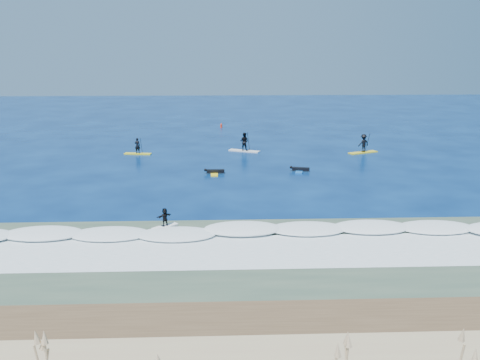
{
  "coord_description": "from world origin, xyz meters",
  "views": [
    {
      "loc": [
        -0.4,
        -40.73,
        11.18
      ],
      "look_at": [
        1.26,
        0.73,
        0.6
      ],
      "focal_mm": 40.0,
      "sensor_mm": 36.0,
      "label": 1
    }
  ],
  "objects_px": {
    "prone_paddler_far": "(300,170)",
    "marker_buoy": "(221,126)",
    "sup_paddler_center": "(244,143)",
    "prone_paddler_near": "(214,172)",
    "wave_surfer": "(165,219)",
    "sup_paddler_left": "(138,148)",
    "sup_paddler_right": "(363,144)"
  },
  "relations": [
    {
      "from": "sup_paddler_center",
      "to": "marker_buoy",
      "type": "bearing_deg",
      "value": 122.69
    },
    {
      "from": "sup_paddler_left",
      "to": "prone_paddler_near",
      "type": "xyz_separation_m",
      "value": [
        8.07,
        -8.98,
        -0.45
      ]
    },
    {
      "from": "sup_paddler_center",
      "to": "prone_paddler_far",
      "type": "distance_m",
      "value": 10.56
    },
    {
      "from": "marker_buoy",
      "to": "sup_paddler_left",
      "type": "bearing_deg",
      "value": -116.37
    },
    {
      "from": "sup_paddler_left",
      "to": "sup_paddler_center",
      "type": "xyz_separation_m",
      "value": [
        11.2,
        1.09,
        0.27
      ]
    },
    {
      "from": "wave_surfer",
      "to": "prone_paddler_far",
      "type": "bearing_deg",
      "value": 14.94
    },
    {
      "from": "sup_paddler_center",
      "to": "sup_paddler_right",
      "type": "distance_m",
      "value": 12.61
    },
    {
      "from": "sup_paddler_center",
      "to": "prone_paddler_near",
      "type": "distance_m",
      "value": 10.57
    },
    {
      "from": "sup_paddler_left",
      "to": "sup_paddler_center",
      "type": "relative_size",
      "value": 0.85
    },
    {
      "from": "prone_paddler_far",
      "to": "wave_surfer",
      "type": "relative_size",
      "value": 1.46
    },
    {
      "from": "sup_paddler_center",
      "to": "sup_paddler_right",
      "type": "height_order",
      "value": "sup_paddler_center"
    },
    {
      "from": "prone_paddler_near",
      "to": "wave_surfer",
      "type": "relative_size",
      "value": 1.44
    },
    {
      "from": "sup_paddler_right",
      "to": "wave_surfer",
      "type": "distance_m",
      "value": 29.92
    },
    {
      "from": "prone_paddler_far",
      "to": "marker_buoy",
      "type": "bearing_deg",
      "value": 27.79
    },
    {
      "from": "prone_paddler_far",
      "to": "marker_buoy",
      "type": "distance_m",
      "value": 27.12
    },
    {
      "from": "sup_paddler_left",
      "to": "sup_paddler_right",
      "type": "distance_m",
      "value": 23.74
    },
    {
      "from": "sup_paddler_center",
      "to": "prone_paddler_near",
      "type": "height_order",
      "value": "sup_paddler_center"
    },
    {
      "from": "sup_paddler_right",
      "to": "sup_paddler_center",
      "type": "bearing_deg",
      "value": 150.44
    },
    {
      "from": "prone_paddler_far",
      "to": "marker_buoy",
      "type": "height_order",
      "value": "marker_buoy"
    },
    {
      "from": "prone_paddler_near",
      "to": "wave_surfer",
      "type": "distance_m",
      "value": 14.98
    },
    {
      "from": "sup_paddler_center",
      "to": "wave_surfer",
      "type": "xyz_separation_m",
      "value": [
        -6.09,
        -24.74,
        -0.16
      ]
    },
    {
      "from": "sup_paddler_right",
      "to": "prone_paddler_near",
      "type": "height_order",
      "value": "sup_paddler_right"
    },
    {
      "from": "marker_buoy",
      "to": "prone_paddler_near",
      "type": "bearing_deg",
      "value": -91.64
    },
    {
      "from": "wave_surfer",
      "to": "marker_buoy",
      "type": "xyz_separation_m",
      "value": [
        3.73,
        41.46,
        -0.42
      ]
    },
    {
      "from": "marker_buoy",
      "to": "sup_paddler_right",
      "type": "bearing_deg",
      "value": -50.46
    },
    {
      "from": "sup_paddler_center",
      "to": "prone_paddler_near",
      "type": "xyz_separation_m",
      "value": [
        -3.13,
        -10.07,
        -0.72
      ]
    },
    {
      "from": "wave_surfer",
      "to": "prone_paddler_near",
      "type": "bearing_deg",
      "value": 38.52
    },
    {
      "from": "sup_paddler_center",
      "to": "sup_paddler_right",
      "type": "xyz_separation_m",
      "value": [
        12.54,
        -1.33,
        0.02
      ]
    },
    {
      "from": "sup_paddler_right",
      "to": "wave_surfer",
      "type": "relative_size",
      "value": 2.09
    },
    {
      "from": "sup_paddler_center",
      "to": "sup_paddler_left",
      "type": "bearing_deg",
      "value": -149.81
    },
    {
      "from": "prone_paddler_far",
      "to": "wave_surfer",
      "type": "distance_m",
      "value": 18.63
    },
    {
      "from": "sup_paddler_left",
      "to": "prone_paddler_far",
      "type": "height_order",
      "value": "sup_paddler_left"
    }
  ]
}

